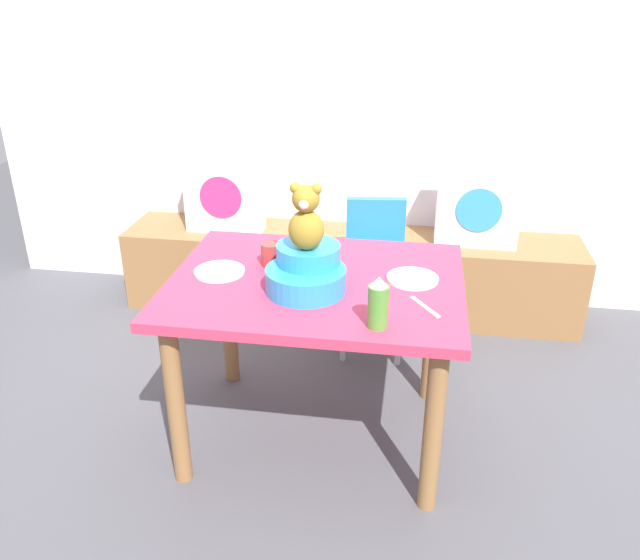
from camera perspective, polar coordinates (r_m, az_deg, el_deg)
name	(u,v)px	position (r m, az deg, el deg)	size (l,w,h in m)	color
ground_plane	(316,432)	(2.88, -0.32, -13.36)	(8.00, 8.00, 0.00)	#4C4C51
back_wall	(358,76)	(3.73, 3.40, 17.60)	(4.40, 0.10, 2.60)	silver
window_bench	(349,272)	(3.77, 2.57, 0.72)	(2.60, 0.44, 0.46)	olive
pillow_floral_left	(224,194)	(3.73, -8.48, 7.59)	(0.44, 0.15, 0.44)	silver
pillow_floral_right	(478,206)	(3.59, 13.83, 6.38)	(0.44, 0.15, 0.44)	silver
dining_table	(316,305)	(2.54, -0.35, -2.27)	(1.13, 0.88, 0.74)	#B73351
highchair	(375,257)	(3.24, 4.93, 2.00)	(0.35, 0.47, 0.79)	#2672B2
infant_seat_teal	(307,271)	(2.38, -1.19, 0.79)	(0.30, 0.33, 0.16)	#288CC7
teddy_bear	(306,219)	(2.30, -1.24, 5.46)	(0.13, 0.12, 0.25)	olive
ketchup_bottle	(378,303)	(2.12, 5.17, -2.08)	(0.07, 0.07, 0.18)	#4C8C33
coffee_mug	(272,254)	(2.59, -4.29, 2.27)	(0.12, 0.08, 0.09)	#9E332D
dinner_plate_near	(413,279)	(2.50, 8.20, 0.13)	(0.20, 0.20, 0.01)	white
dinner_plate_far	(220,271)	(2.57, -8.87, 0.79)	(0.20, 0.20, 0.01)	white
table_fork	(425,307)	(2.30, 9.26, -2.37)	(0.02, 0.17, 0.01)	silver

